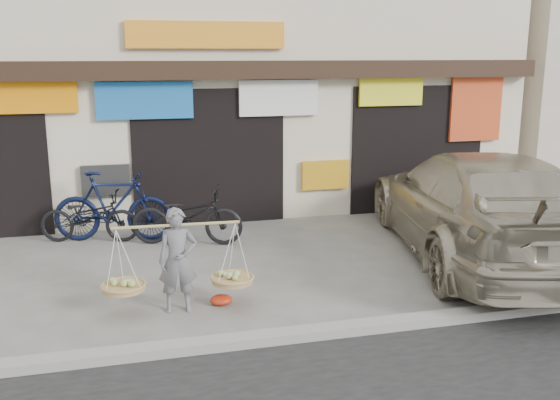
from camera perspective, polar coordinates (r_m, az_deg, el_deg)
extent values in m
plane|color=gray|center=(9.44, -3.23, -7.60)|extent=(70.00, 70.00, 0.00)
cube|color=gray|center=(7.62, -0.23, -12.38)|extent=(70.00, 0.25, 0.12)
cube|color=beige|center=(15.26, -8.33, 13.65)|extent=(14.00, 6.00, 7.00)
cube|color=black|center=(12.13, -6.59, 11.71)|extent=(14.00, 0.35, 0.35)
cube|color=black|center=(12.69, -6.64, 4.06)|extent=(3.00, 0.60, 2.70)
cube|color=black|center=(14.01, 11.96, 4.72)|extent=(3.00, 0.60, 2.70)
cube|color=orange|center=(12.20, -21.81, 8.76)|extent=(1.60, 0.08, 0.60)
cube|color=blue|center=(12.12, -12.26, 8.90)|extent=(1.80, 0.08, 0.70)
cube|color=white|center=(12.50, -0.12, 9.32)|extent=(1.60, 0.08, 0.70)
cube|color=yellow|center=(13.29, 10.11, 9.78)|extent=(1.40, 0.08, 0.60)
cube|color=#D0461D|center=(14.26, 17.46, 7.99)|extent=(1.20, 0.08, 1.40)
cube|color=#292929|center=(12.31, -15.64, 1.72)|extent=(0.90, 0.08, 0.60)
cube|color=orange|center=(12.99, 4.17, 2.31)|extent=(1.00, 0.08, 0.60)
cube|color=orange|center=(12.20, -6.72, 14.77)|extent=(3.00, 0.08, 0.50)
imported|color=slate|center=(8.35, -9.32, -5.47)|extent=(0.53, 0.36, 1.41)
cylinder|color=tan|center=(8.20, -9.44, -2.28)|extent=(1.65, 0.12, 0.04)
cylinder|color=tan|center=(8.46, -14.12, -7.77)|extent=(0.56, 0.56, 0.07)
ellipsoid|color=#A5BF66|center=(8.44, -14.15, -7.39)|extent=(0.39, 0.39, 0.10)
cylinder|color=tan|center=(8.50, -4.38, -7.28)|extent=(0.56, 0.56, 0.07)
ellipsoid|color=#A5BF66|center=(8.48, -4.38, -6.90)|extent=(0.39, 0.39, 0.10)
imported|color=black|center=(11.84, -17.04, -1.47)|extent=(1.88, 1.03, 0.94)
imported|color=#0E1635|center=(11.72, -15.04, -0.57)|extent=(2.25, 1.10, 1.30)
imported|color=black|center=(11.28, -8.49, -1.45)|extent=(2.11, 1.23, 1.05)
imported|color=#AAA089|center=(10.89, 17.61, -0.41)|extent=(3.74, 6.60, 1.80)
cube|color=black|center=(13.71, 13.33, 1.07)|extent=(1.68, 0.44, 0.45)
cube|color=silver|center=(13.80, 13.22, 0.73)|extent=(0.44, 0.11, 0.12)
ellipsoid|color=red|center=(8.68, -5.39, -9.07)|extent=(0.31, 0.25, 0.14)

